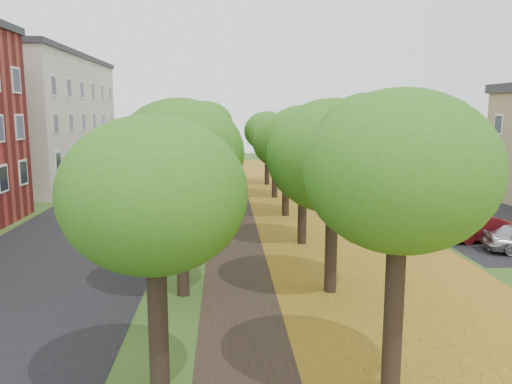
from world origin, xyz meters
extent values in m
cube|color=black|center=(-7.50, 15.00, 0.00)|extent=(8.00, 70.00, 0.01)
cube|color=black|center=(0.00, 15.00, 0.00)|extent=(3.20, 70.00, 0.01)
cube|color=#B68421|center=(5.00, 15.00, 0.01)|extent=(7.50, 70.00, 0.01)
cube|color=black|center=(13.50, 16.00, 0.00)|extent=(9.00, 16.00, 0.01)
cylinder|color=black|center=(-2.20, 0.00, 1.56)|extent=(0.40, 0.40, 3.13)
ellipsoid|color=#366B16|center=(-2.20, 0.00, 4.38)|extent=(3.86, 3.86, 3.28)
cylinder|color=black|center=(-2.20, 6.00, 1.56)|extent=(0.40, 0.40, 3.13)
ellipsoid|color=#366B16|center=(-2.20, 6.00, 4.38)|extent=(3.86, 3.86, 3.28)
cylinder|color=black|center=(-2.20, 12.00, 1.56)|extent=(0.40, 0.40, 3.13)
ellipsoid|color=#366B16|center=(-2.20, 12.00, 4.38)|extent=(3.86, 3.86, 3.28)
cylinder|color=black|center=(-2.20, 18.00, 1.56)|extent=(0.40, 0.40, 3.13)
ellipsoid|color=#366B16|center=(-2.20, 18.00, 4.38)|extent=(3.86, 3.86, 3.28)
cylinder|color=black|center=(-2.20, 24.00, 1.56)|extent=(0.40, 0.40, 3.13)
ellipsoid|color=#366B16|center=(-2.20, 24.00, 4.38)|extent=(3.86, 3.86, 3.28)
cylinder|color=black|center=(-2.20, 30.00, 1.56)|extent=(0.40, 0.40, 3.13)
ellipsoid|color=#366B16|center=(-2.20, 30.00, 4.38)|extent=(3.86, 3.86, 3.28)
cylinder|color=black|center=(2.60, 0.00, 1.56)|extent=(0.40, 0.40, 3.13)
ellipsoid|color=#366B16|center=(2.60, 0.00, 4.38)|extent=(3.86, 3.86, 3.28)
cylinder|color=black|center=(2.60, 6.00, 1.56)|extent=(0.40, 0.40, 3.13)
ellipsoid|color=#366B16|center=(2.60, 6.00, 4.38)|extent=(3.86, 3.86, 3.28)
cylinder|color=black|center=(2.60, 12.00, 1.56)|extent=(0.40, 0.40, 3.13)
ellipsoid|color=#366B16|center=(2.60, 12.00, 4.38)|extent=(3.86, 3.86, 3.28)
cylinder|color=black|center=(2.60, 18.00, 1.56)|extent=(0.40, 0.40, 3.13)
ellipsoid|color=#366B16|center=(2.60, 18.00, 4.38)|extent=(3.86, 3.86, 3.28)
cylinder|color=black|center=(2.60, 24.00, 1.56)|extent=(0.40, 0.40, 3.13)
ellipsoid|color=#366B16|center=(2.60, 24.00, 4.38)|extent=(3.86, 3.86, 3.28)
cylinder|color=black|center=(2.60, 30.00, 1.56)|extent=(0.40, 0.40, 3.13)
ellipsoid|color=#366B16|center=(2.60, 30.00, 4.38)|extent=(3.86, 3.86, 3.28)
cube|color=beige|center=(-17.00, 33.00, 5.00)|extent=(10.00, 20.00, 10.00)
cube|color=#2D2D33|center=(-17.00, 33.00, 10.20)|extent=(10.30, 20.30, 0.40)
imported|color=maroon|center=(11.00, 11.90, 0.63)|extent=(3.91, 1.66, 1.25)
imported|color=#333439|center=(11.00, 16.45, 0.61)|extent=(4.35, 2.07, 1.23)
imported|color=silver|center=(12.12, 20.26, 0.63)|extent=(4.99, 3.54, 1.26)
camera|label=1|loc=(-0.86, -9.51, 5.90)|focal=35.00mm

